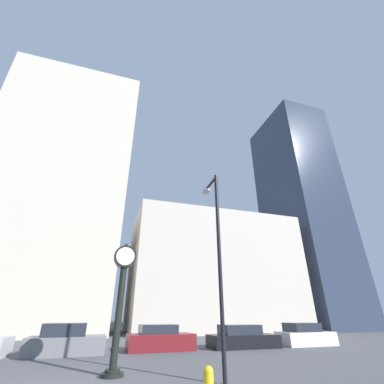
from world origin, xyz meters
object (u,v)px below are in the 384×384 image
at_px(fire_hydrant_near, 209,384).
at_px(street_lamp_right, 215,235).
at_px(street_clock, 121,292).
at_px(car_maroon, 160,339).
at_px(car_white, 305,336).
at_px(car_grey, 66,341).
at_px(car_black, 242,338).

bearing_deg(fire_hydrant_near, street_lamp_right, 59.75).
xyz_separation_m(street_clock, car_maroon, (2.85, 6.35, -2.10)).
distance_m(car_white, fire_hydrant_near, 14.68).
xyz_separation_m(fire_hydrant_near, street_lamp_right, (1.12, 1.93, 4.31)).
height_order(car_grey, car_maroon, car_grey).
bearing_deg(street_clock, car_maroon, 65.81).
xyz_separation_m(street_clock, fire_hydrant_near, (2.11, -3.73, -2.29)).
bearing_deg(car_black, car_white, 0.16).
xyz_separation_m(car_grey, street_lamp_right, (5.48, -7.87, 4.08)).
distance_m(street_clock, car_maroon, 7.27).
bearing_deg(car_white, fire_hydrant_near, -138.27).
bearing_deg(car_black, car_grey, 179.71).
xyz_separation_m(car_white, fire_hydrant_near, (-10.85, -9.88, -0.19)).
relative_size(car_grey, car_black, 0.89).
relative_size(car_black, fire_hydrant_near, 5.78).
bearing_deg(car_maroon, car_black, -4.06).
height_order(car_grey, car_black, car_grey).
bearing_deg(street_clock, car_black, 36.87).
distance_m(street_clock, fire_hydrant_near, 4.86).
bearing_deg(car_maroon, fire_hydrant_near, -95.58).
bearing_deg(car_white, street_clock, -155.20).
bearing_deg(car_maroon, street_clock, -115.55).
xyz_separation_m(car_white, street_lamp_right, (-9.73, -7.95, 4.12)).
relative_size(street_clock, car_white, 1.19).
height_order(car_maroon, car_white, car_white).
xyz_separation_m(car_maroon, car_white, (10.11, -0.20, -0.00)).
relative_size(car_maroon, car_white, 1.02).
height_order(car_maroon, car_black, car_maroon).
distance_m(car_grey, car_black, 10.38).
bearing_deg(street_clock, fire_hydrant_near, -60.53).
bearing_deg(car_black, street_clock, -143.58).
bearing_deg(car_grey, car_maroon, 0.79).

